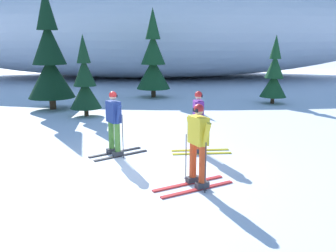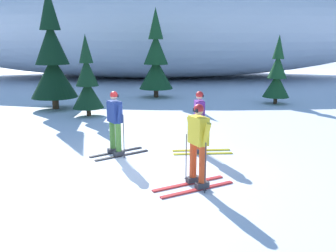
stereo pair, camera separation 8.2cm
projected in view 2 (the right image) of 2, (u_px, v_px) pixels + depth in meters
name	position (u px, v px, depth m)	size (l,w,h in m)	color
ground_plane	(128.00, 170.00, 8.42)	(120.00, 120.00, 0.00)	white
skier_yellow_jacket	(197.00, 144.00, 7.26)	(1.73, 1.22, 1.76)	red
skier_purple_jacket	(199.00, 121.00, 9.58)	(1.64, 0.79, 1.70)	gold
skier_navy_jacket	(114.00, 122.00, 9.36)	(1.54, 1.26, 1.72)	black
pine_tree_far_left	(51.00, 59.00, 15.69)	(2.05, 2.05, 5.32)	#47301E
pine_tree_center_left	(86.00, 82.00, 14.35)	(1.27, 1.27, 3.29)	#47301E
pine_tree_center_right	(155.00, 61.00, 19.21)	(1.84, 1.84, 4.77)	#47301E
pine_tree_far_right	(276.00, 75.00, 17.27)	(1.29, 1.29, 3.34)	#47301E
snow_ridge_background	(152.00, 29.00, 30.36)	(42.03, 18.03, 8.19)	white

